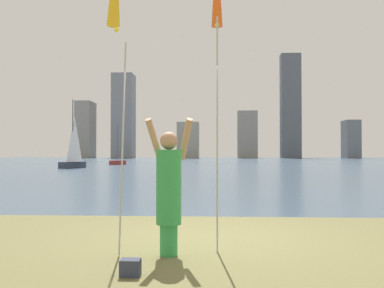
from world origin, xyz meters
TOP-DOWN VIEW (x-y plane):
  - ground at (0.00, 50.95)m, footprint 120.00×138.00m
  - person at (-0.66, -1.22)m, footprint 0.67×0.49m
  - bag at (-0.98, -2.17)m, footprint 0.22×0.17m
  - sailboat_1 at (-12.39, 30.41)m, footprint 1.89×2.78m
  - sailboat_4 at (-10.89, 40.91)m, footprint 1.83×1.73m
  - skyline_tower_0 at (-32.45, 99.87)m, footprint 3.74×6.61m
  - skyline_tower_1 at (-22.84, 100.27)m, footprint 5.25×5.53m
  - skyline_tower_2 at (-6.29, 96.90)m, footprint 5.21×4.86m
  - skyline_tower_3 at (8.24, 100.25)m, footprint 4.84×3.45m
  - skyline_tower_4 at (18.85, 100.00)m, footprint 4.81×3.30m
  - skyline_tower_5 at (32.60, 97.20)m, footprint 3.31×5.18m

SIDE VIEW (x-z plane):
  - ground at x=0.00m, z-range -0.12..0.00m
  - bag at x=-0.98m, z-range 0.00..0.18m
  - sailboat_4 at x=-10.89m, z-range -2.01..2.58m
  - person at x=-0.66m, z-range -0.02..1.80m
  - sailboat_1 at x=-12.39m, z-range -0.71..5.32m
  - skyline_tower_2 at x=-6.29m, z-range 0.00..8.67m
  - skyline_tower_5 at x=32.60m, z-range 0.00..9.04m
  - skyline_tower_3 at x=8.24m, z-range 0.00..11.69m
  - skyline_tower_0 at x=-32.45m, z-range 0.00..14.17m
  - skyline_tower_1 at x=-22.84m, z-range 0.00..21.15m
  - skyline_tower_4 at x=18.85m, z-range 0.00..25.71m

